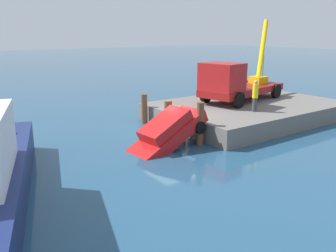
{
  "coord_description": "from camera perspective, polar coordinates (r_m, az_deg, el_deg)",
  "views": [
    {
      "loc": [
        11.77,
        16.02,
        5.68
      ],
      "look_at": [
        0.69,
        0.52,
        0.63
      ],
      "focal_mm": 38.51,
      "sensor_mm": 36.0,
      "label": 1
    }
  ],
  "objects": [
    {
      "name": "piling_near",
      "position": [
        22.72,
        -3.78,
        2.74
      ],
      "size": [
        0.38,
        0.38,
        1.86
      ],
      "primitive_type": "cylinder",
      "color": "brown",
      "rests_on": "ground"
    },
    {
      "name": "piling_mid",
      "position": [
        20.2,
        0.03,
        1.33
      ],
      "size": [
        0.43,
        0.43,
        1.93
      ],
      "primitive_type": "cylinder",
      "color": "brown",
      "rests_on": "ground"
    },
    {
      "name": "piling_far",
      "position": [
        18.3,
        5.1,
        0.33
      ],
      "size": [
        0.38,
        0.38,
        2.23
      ],
      "primitive_type": "cylinder",
      "color": "brown",
      "rests_on": "ground"
    },
    {
      "name": "crane_truck",
      "position": [
        24.56,
        10.63,
        6.87
      ],
      "size": [
        10.2,
        5.82,
        5.57
      ],
      "color": "maroon",
      "rests_on": "dock"
    },
    {
      "name": "salvaged_car",
      "position": [
        17.88,
        -0.38,
        -1.24
      ],
      "size": [
        4.35,
        2.25,
        2.78
      ],
      "color": "red",
      "rests_on": "ground"
    },
    {
      "name": "dock",
      "position": [
        24.61,
        12.43,
        2.4
      ],
      "size": [
        11.95,
        8.3,
        1.05
      ],
      "primitive_type": "cube",
      "color": "slate",
      "rests_on": "ground"
    },
    {
      "name": "dock_worker",
      "position": [
        21.79,
        13.63,
        4.71
      ],
      "size": [
        0.34,
        0.34,
        1.86
      ],
      "color": "#3C3C3C",
      "rests_on": "dock"
    },
    {
      "name": "ground",
      "position": [
        20.67,
        0.72,
        -1.11
      ],
      "size": [
        200.0,
        200.0,
        0.0
      ],
      "primitive_type": "plane",
      "color": "navy"
    }
  ]
}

